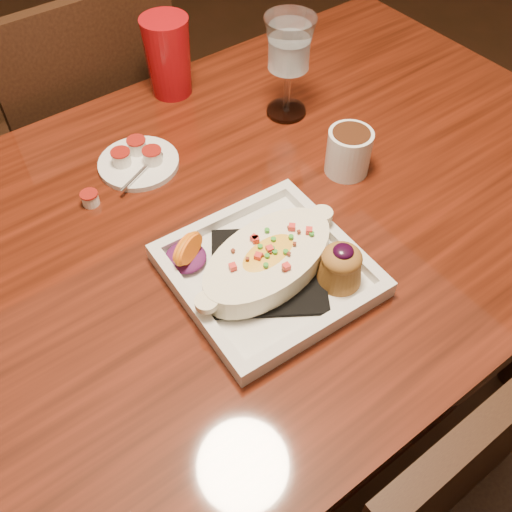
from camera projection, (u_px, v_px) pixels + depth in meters
floor at (240, 412)px, 1.53m from camera, size 7.00×7.00×0.00m
table at (233, 255)px, 1.04m from camera, size 1.50×0.90×0.75m
chair_far at (94, 143)px, 1.47m from camera, size 0.42×0.42×0.93m
plate at (273, 265)px, 0.86m from camera, size 0.29×0.29×0.08m
coffee_mug at (350, 149)px, 1.01m from camera, size 0.11×0.08×0.08m
goblet at (289, 49)px, 1.05m from camera, size 0.10×0.10×0.20m
saucer at (138, 161)px, 1.04m from camera, size 0.15×0.15×0.10m
creamer_loose at (90, 198)px, 0.97m from camera, size 0.03×0.03×0.02m
red_tumbler at (168, 57)px, 1.14m from camera, size 0.10×0.10×0.16m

